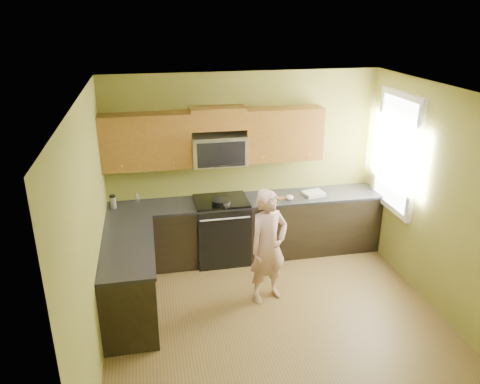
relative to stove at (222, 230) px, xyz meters
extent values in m
plane|color=brown|center=(0.40, -1.68, -0.47)|extent=(4.00, 4.00, 0.00)
plane|color=white|center=(0.40, -1.68, 2.23)|extent=(4.00, 4.00, 0.00)
plane|color=olive|center=(0.40, 0.32, 0.88)|extent=(4.00, 0.00, 4.00)
plane|color=olive|center=(0.40, -3.67, 0.88)|extent=(4.00, 0.00, 4.00)
plane|color=olive|center=(-1.60, -1.68, 0.88)|extent=(0.00, 4.00, 4.00)
plane|color=olive|center=(2.40, -1.68, 0.88)|extent=(0.00, 4.00, 4.00)
cube|color=black|center=(0.40, 0.02, -0.03)|extent=(4.00, 0.60, 0.88)
cube|color=black|center=(-1.30, -1.08, -0.03)|extent=(0.60, 1.60, 0.88)
cube|color=black|center=(0.40, 0.01, 0.43)|extent=(4.00, 0.62, 0.04)
cube|color=black|center=(-1.29, -1.08, 0.43)|extent=(0.62, 1.60, 0.04)
cube|color=brown|center=(0.00, 0.16, 1.62)|extent=(0.76, 0.33, 0.30)
imported|color=#CB7265|center=(0.41, -1.12, 0.27)|extent=(0.64, 0.53, 1.49)
cube|color=#B27F47|center=(0.88, -0.07, 0.45)|extent=(0.11, 0.11, 0.01)
ellipsoid|color=silver|center=(0.72, -0.06, 0.48)|extent=(0.13, 0.14, 0.06)
ellipsoid|color=silver|center=(0.98, -0.11, 0.48)|extent=(0.13, 0.14, 0.07)
cube|color=silver|center=(1.38, -0.03, 0.47)|extent=(0.34, 0.29, 0.05)
cylinder|color=silver|center=(-1.17, 0.24, 0.51)|extent=(0.09, 0.09, 0.12)
camera|label=1|loc=(-0.96, -6.10, 3.04)|focal=34.99mm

